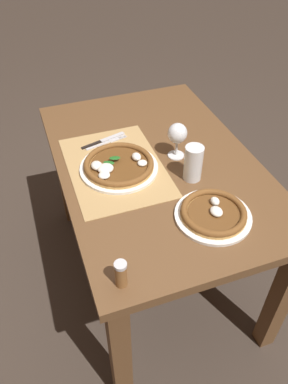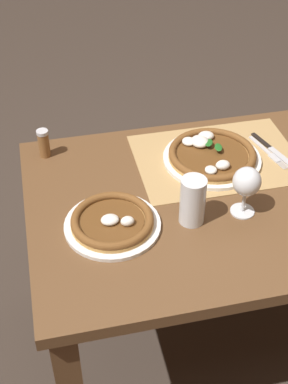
{
  "view_description": "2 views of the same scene",
  "coord_description": "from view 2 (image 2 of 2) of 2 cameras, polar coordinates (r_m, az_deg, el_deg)",
  "views": [
    {
      "loc": [
        1.15,
        -0.46,
        1.69
      ],
      "look_at": [
        0.21,
        -0.13,
        0.78
      ],
      "focal_mm": 35.0,
      "sensor_mm": 36.0,
      "label": 1
    },
    {
      "loc": [
        0.52,
        1.15,
        1.77
      ],
      "look_at": [
        0.26,
        -0.01,
        0.78
      ],
      "focal_mm": 50.0,
      "sensor_mm": 36.0,
      "label": 2
    }
  ],
  "objects": [
    {
      "name": "pint_glass",
      "position": [
        1.48,
        5.2,
        -1.03
      ],
      "size": [
        0.07,
        0.07,
        0.15
      ],
      "color": "silver",
      "rests_on": "dining_table"
    },
    {
      "name": "paper_placemat",
      "position": [
        1.76,
        7.79,
        3.61
      ],
      "size": [
        0.53,
        0.37,
        0.0
      ],
      "primitive_type": "cube",
      "color": "#A88451",
      "rests_on": "dining_table"
    },
    {
      "name": "pizza_near",
      "position": [
        1.74,
        7.1,
        3.92
      ],
      "size": [
        0.32,
        0.32,
        0.05
      ],
      "color": "silver",
      "rests_on": "paper_placemat"
    },
    {
      "name": "pizza_far",
      "position": [
        1.49,
        -3.39,
        -3.21
      ],
      "size": [
        0.27,
        0.27,
        0.05
      ],
      "color": "silver",
      "rests_on": "dining_table"
    },
    {
      "name": "ground_plane",
      "position": [
        2.18,
        6.98,
        -15.15
      ],
      "size": [
        24.0,
        24.0,
        0.0
      ],
      "primitive_type": "plane",
      "color": "#382D26"
    },
    {
      "name": "knife",
      "position": [
        1.83,
        13.54,
        4.4
      ],
      "size": [
        0.07,
        0.21,
        0.01
      ],
      "color": "black",
      "rests_on": "paper_placemat"
    },
    {
      "name": "wine_glass",
      "position": [
        1.5,
        10.89,
        0.9
      ],
      "size": [
        0.08,
        0.08,
        0.16
      ],
      "color": "silver",
      "rests_on": "dining_table"
    },
    {
      "name": "pepper_shaker",
      "position": [
        1.76,
        -10.64,
        5.14
      ],
      "size": [
        0.04,
        0.04,
        0.1
      ],
      "color": "brown",
      "rests_on": "dining_table"
    },
    {
      "name": "fork",
      "position": [
        1.81,
        13.1,
        4.14
      ],
      "size": [
        0.06,
        0.2,
        0.0
      ],
      "color": "#B7B7BC",
      "rests_on": "paper_placemat"
    },
    {
      "name": "dining_table",
      "position": [
        1.71,
        8.62,
        -3.05
      ],
      "size": [
        1.21,
        0.8,
        0.74
      ],
      "color": "brown",
      "rests_on": "ground"
    }
  ]
}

